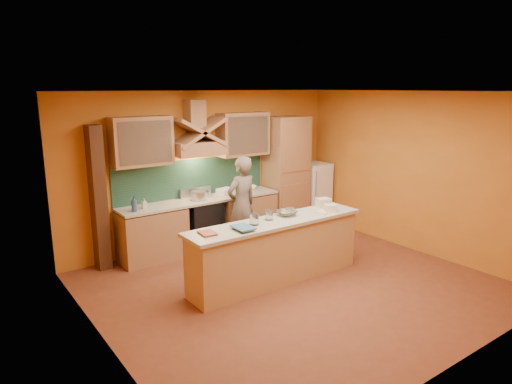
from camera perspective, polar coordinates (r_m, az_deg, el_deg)
floor at (r=6.90m, az=4.74°, el=-11.54°), size 5.50×5.00×0.01m
ceiling at (r=6.28m, az=5.22°, el=12.40°), size 5.50×5.00×0.01m
wall_back at (r=8.45m, az=-6.18°, el=2.98°), size 5.50×0.02×2.80m
wall_front at (r=4.91m, az=24.47°, el=-5.51°), size 5.50×0.02×2.80m
wall_left at (r=5.14m, az=-18.98°, el=-4.23°), size 0.02×5.00×2.80m
wall_right at (r=8.47m, az=19.21°, el=2.35°), size 0.02×5.00×2.80m
base_cabinet_left at (r=7.89m, az=-12.83°, el=-5.27°), size 1.10×0.60×0.86m
base_cabinet_right at (r=8.76m, az=-1.35°, el=-3.10°), size 1.10×0.60×0.86m
counter_top at (r=8.16m, az=-6.87°, el=-1.00°), size 3.00×0.62×0.04m
stove at (r=8.28m, az=-6.79°, el=-4.02°), size 0.60×0.58×0.90m
backsplash at (r=8.33m, az=-7.89°, el=1.73°), size 3.00×0.03×0.70m
range_hood at (r=8.03m, az=-7.22°, el=5.46°), size 0.92×0.50×0.24m
hood_chimney at (r=8.06m, az=-7.69°, el=9.61°), size 0.30×0.30×0.50m
upper_cabinet_left at (r=7.65m, az=-14.14°, el=6.16°), size 1.00×0.35×0.80m
upper_cabinet_right at (r=8.59m, az=-1.61°, el=7.25°), size 1.00×0.35×0.80m
pantry_column at (r=9.18m, az=3.77°, el=2.24°), size 0.80×0.60×2.30m
fridge at (r=9.77m, az=7.11°, el=-0.17°), size 0.58×0.60×1.30m
trim_column_left at (r=7.58m, az=-19.11°, el=-0.77°), size 0.20×0.30×2.30m
island_body at (r=6.88m, az=2.53°, el=-7.60°), size 2.80×0.55×0.88m
island_top at (r=6.73m, az=2.57°, el=-3.77°), size 2.90×0.62×0.05m
person at (r=7.99m, az=-1.80°, el=-1.57°), size 0.67×0.49×1.70m
pot_large at (r=8.07m, az=-7.17°, el=-0.58°), size 0.33×0.33×0.16m
pot_small at (r=8.29m, az=-6.38°, el=-0.28°), size 0.22×0.22×0.13m
soap_bottle_a at (r=7.67m, az=-13.78°, el=-1.39°), size 0.08×0.08×0.17m
soap_bottle_b at (r=7.50m, az=-14.98°, el=-1.45°), size 0.12×0.12×0.25m
bowl_back at (r=8.84m, az=-0.72°, el=0.57°), size 0.28×0.28×0.07m
dish_rack at (r=8.48m, az=-3.83°, el=0.11°), size 0.34×0.29×0.10m
book_lower at (r=6.10m, az=-6.96°, el=-5.27°), size 0.23×0.29×0.03m
book_upper at (r=6.21m, az=-2.57°, el=-4.65°), size 0.26×0.35×0.03m
jar_large at (r=6.48m, az=-0.23°, el=-3.44°), size 0.17×0.17×0.16m
jar_small at (r=6.73m, az=1.64°, el=-2.88°), size 0.15×0.15×0.15m
kitchen_scale at (r=6.98m, az=4.28°, el=-2.55°), size 0.12×0.12×0.10m
mixing_bowl at (r=6.98m, az=3.84°, el=-2.64°), size 0.33×0.33×0.07m
cloth at (r=7.22m, az=8.49°, el=-2.46°), size 0.28×0.24×0.02m
grocery_bag_a at (r=7.54m, az=8.41°, el=-1.31°), size 0.25×0.21×0.14m
grocery_bag_b at (r=7.28m, az=9.26°, el=-1.98°), size 0.23×0.22×0.11m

